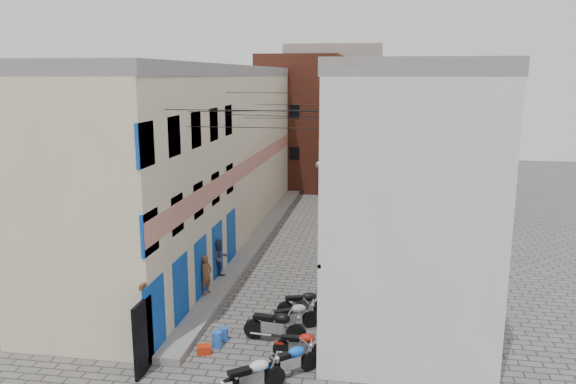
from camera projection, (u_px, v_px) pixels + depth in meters
The scene contains 20 objects.
ground at pixel (232, 372), 16.47m from camera, with size 90.00×90.00×0.00m, color #5A5754.
plinth at pixel (258, 239), 29.32m from camera, with size 0.90×26.00×0.25m, color slate.
building_left at pixel (202, 155), 28.84m from camera, with size 5.10×27.00×9.00m.
building_right at pixel (399, 159), 27.29m from camera, with size 5.94×26.00×9.00m.
building_far_brick_left at pixel (300, 122), 42.79m from camera, with size 6.00×6.00×10.00m, color brown.
building_far_brick_right at pixel (367, 134), 44.13m from camera, with size 5.00×6.00×8.00m, color brown.
building_far_concrete at pixel (333, 111), 48.16m from camera, with size 8.00×5.00×11.00m, color slate.
far_shopfront at pixel (322, 178), 40.55m from camera, with size 2.00×0.30×2.40m, color black.
overhead_wires at pixel (278, 111), 22.38m from camera, with size 5.80×13.02×1.32m.
motorcycle_b at pixel (252, 375), 15.21m from camera, with size 0.63×1.99×1.15m, color silver, non-canonical shape.
motorcycle_c at pixel (291, 359), 16.14m from camera, with size 0.58×1.83×1.06m, color blue, non-canonical shape.
motorcycle_d at pixel (301, 343), 17.14m from camera, with size 0.55×1.76×1.02m, color #A6160B, non-canonical shape.
motorcycle_e at pixel (275, 324), 18.26m from camera, with size 0.66×2.10×1.22m, color black, non-canonical shape.
motorcycle_f at pixel (293, 315), 19.07m from camera, with size 0.59×1.88×1.09m, color #9D9DA2, non-canonical shape.
motorcycle_g at pixel (304, 302), 20.11m from camera, with size 0.61×1.93×1.12m, color black, non-canonical shape.
person_a at pixel (206, 275), 21.53m from camera, with size 0.57×0.37×1.56m, color brown.
person_b at pixel (220, 258), 23.32m from camera, with size 0.79×0.62×1.63m, color #393B56.
water_jug_near at pixel (217, 339), 17.92m from camera, with size 0.33×0.33×0.52m, color blue.
water_jug_far at pixel (224, 334), 18.36m from camera, with size 0.29×0.29×0.45m, color blue.
red_crate at pixel (204, 349), 17.53m from camera, with size 0.43×0.32×0.27m, color #B8280D.
Camera 1 is at (4.09, -14.56, 8.56)m, focal length 35.00 mm.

